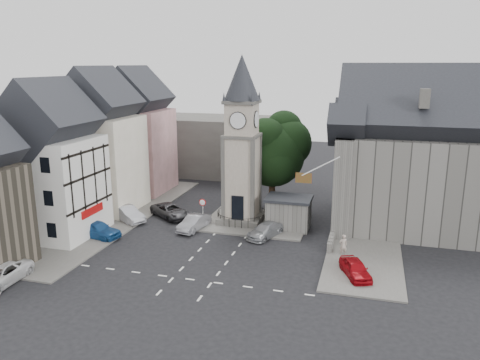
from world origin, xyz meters
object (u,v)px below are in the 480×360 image
(car_west_blue, at_px, (97,229))
(car_east_red, at_px, (355,269))
(clock_tower, at_px, (242,142))
(pedestrian, at_px, (343,245))
(stone_shelter, at_px, (289,212))

(car_west_blue, height_order, car_east_red, car_west_blue)
(clock_tower, height_order, pedestrian, clock_tower)
(stone_shelter, relative_size, car_west_blue, 0.92)
(clock_tower, distance_m, pedestrian, 13.93)
(clock_tower, xyz_separation_m, car_east_red, (11.46, -9.73, -7.46))
(stone_shelter, height_order, car_west_blue, stone_shelter)
(clock_tower, xyz_separation_m, pedestrian, (10.31, -5.99, -7.19))
(stone_shelter, bearing_deg, clock_tower, 174.16)
(car_east_red, bearing_deg, clock_tower, 117.14)
(car_east_red, height_order, pedestrian, pedestrian)
(clock_tower, xyz_separation_m, stone_shelter, (4.80, -0.49, -6.57))
(car_west_blue, bearing_deg, car_east_red, -84.89)
(clock_tower, bearing_deg, pedestrian, -30.15)
(clock_tower, bearing_deg, stone_shelter, -5.84)
(pedestrian, bearing_deg, car_east_red, 82.39)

